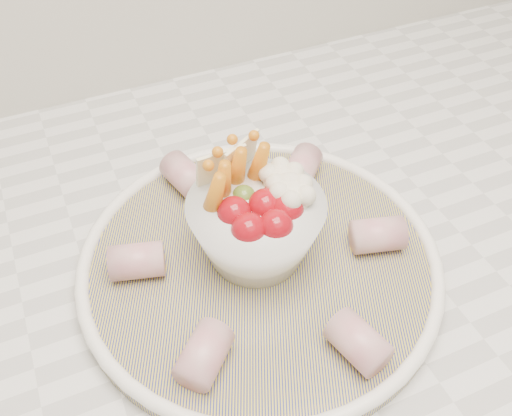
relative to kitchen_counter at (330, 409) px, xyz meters
name	(u,v)px	position (x,y,z in m)	size (l,w,h in m)	color
kitchen_counter	(330,409)	(0.00, 0.00, 0.00)	(2.04, 0.62, 0.92)	#B8A98D
serving_platter	(260,262)	(-0.14, -0.03, 0.47)	(0.42, 0.42, 0.02)	navy
veggie_bowl	(257,221)	(-0.14, -0.02, 0.51)	(0.12, 0.12, 0.10)	white
cured_meat_rolls	(260,248)	(-0.14, -0.03, 0.49)	(0.26, 0.28, 0.03)	#B05060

